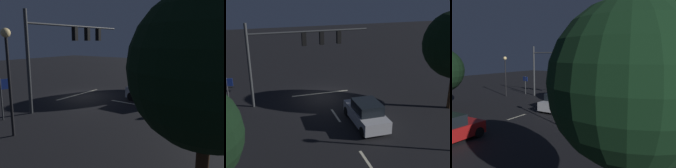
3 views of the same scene
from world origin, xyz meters
The scene contains 7 objects.
ground_plane centered at (0.00, 0.00, 0.00)m, with size 80.00×80.00×0.00m, color black.
traffic_signal_assembly centered at (2.21, 0.56, 4.56)m, with size 9.42×0.47×6.48m.
lane_dash_far centered at (0.00, 4.00, 0.00)m, with size 2.20×0.16×0.01m, color beige.
lane_dash_mid centered at (0.00, 10.00, 0.00)m, with size 2.20×0.16×0.01m, color beige.
stop_bar centered at (0.00, -0.62, 0.00)m, with size 5.00×0.16×0.01m, color beige.
car_approaching centered at (-1.59, 5.88, 0.80)m, with size 1.92×4.38×1.70m.
route_sign centered at (7.46, 0.33, 1.77)m, with size 0.89×0.25×2.46m.
Camera 2 is at (5.45, 22.29, 9.28)m, focal length 46.27 mm.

